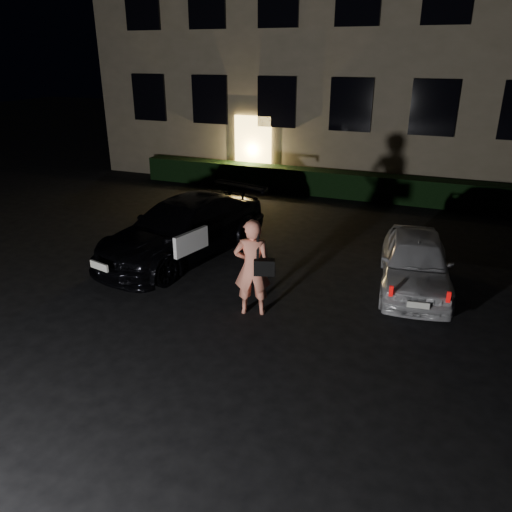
% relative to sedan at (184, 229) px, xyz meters
% --- Properties ---
extents(ground, '(80.00, 80.00, 0.00)m').
position_rel_sedan_xyz_m(ground, '(2.33, -3.71, -0.70)').
color(ground, black).
rests_on(ground, ground).
extents(building, '(20.00, 8.11, 12.00)m').
position_rel_sedan_xyz_m(building, '(2.33, 11.28, 5.30)').
color(building, '#776C55').
rests_on(building, ground).
extents(hedge, '(15.00, 0.70, 0.85)m').
position_rel_sedan_xyz_m(hedge, '(2.33, 6.79, -0.27)').
color(hedge, black).
rests_on(hedge, ground).
extents(sedan, '(3.00, 5.12, 1.39)m').
position_rel_sedan_xyz_m(sedan, '(0.00, 0.00, 0.00)').
color(sedan, black).
rests_on(sedan, ground).
extents(hatch, '(1.82, 3.58, 1.17)m').
position_rel_sedan_xyz_m(hatch, '(5.32, 0.24, -0.11)').
color(hatch, silver).
rests_on(hatch, ground).
extents(man, '(0.86, 0.64, 1.86)m').
position_rel_sedan_xyz_m(man, '(2.61, -2.02, 0.24)').
color(man, '#FF9072').
rests_on(man, ground).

